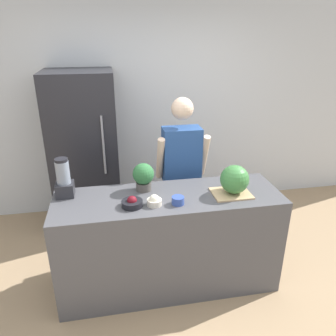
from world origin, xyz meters
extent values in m
plane|color=tan|center=(0.00, 0.00, 0.00)|extent=(14.00, 14.00, 0.00)
cube|color=silver|center=(0.00, 1.96, 1.30)|extent=(8.00, 0.06, 2.60)
cube|color=#4C4C51|center=(0.00, 0.31, 0.47)|extent=(1.97, 0.63, 0.93)
cube|color=#232328|center=(-0.76, 1.58, 0.93)|extent=(0.76, 0.66, 1.86)
cylinder|color=gray|center=(-0.54, 1.24, 1.12)|extent=(0.02, 0.02, 0.65)
cube|color=#4C608C|center=(0.24, 0.89, 0.40)|extent=(0.29, 0.18, 0.80)
cube|color=#284C8C|center=(0.24, 0.89, 1.08)|extent=(0.38, 0.22, 0.57)
sphere|color=beige|center=(0.24, 0.89, 1.56)|extent=(0.22, 0.22, 0.22)
cylinder|color=beige|center=(0.02, 0.85, 1.07)|extent=(0.07, 0.23, 0.48)
cylinder|color=beige|center=(0.47, 0.85, 1.07)|extent=(0.07, 0.23, 0.48)
cube|color=tan|center=(0.54, 0.25, 0.94)|extent=(0.33, 0.26, 0.01)
sphere|color=#3D7F3D|center=(0.56, 0.26, 1.07)|extent=(0.25, 0.25, 0.25)
cylinder|color=black|center=(-0.32, 0.20, 0.96)|extent=(0.17, 0.17, 0.05)
sphere|color=maroon|center=(-0.32, 0.20, 0.98)|extent=(0.08, 0.08, 0.08)
cylinder|color=beige|center=(-0.14, 0.18, 0.96)|extent=(0.12, 0.12, 0.05)
sphere|color=white|center=(-0.14, 0.18, 0.99)|extent=(0.08, 0.08, 0.08)
cylinder|color=#334C9E|center=(0.05, 0.17, 0.97)|extent=(0.10, 0.10, 0.07)
cube|color=#28282D|center=(-0.87, 0.49, 0.99)|extent=(0.15, 0.15, 0.12)
cylinder|color=gray|center=(-0.87, 0.49, 1.15)|extent=(0.11, 0.11, 0.20)
cylinder|color=black|center=(-0.87, 0.49, 1.26)|extent=(0.11, 0.11, 0.02)
cylinder|color=#514C47|center=(-0.20, 0.47, 0.97)|extent=(0.14, 0.14, 0.08)
sphere|color=#2D6B38|center=(-0.20, 0.47, 1.09)|extent=(0.19, 0.19, 0.19)
camera|label=1|loc=(-0.46, -2.14, 2.25)|focal=35.00mm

